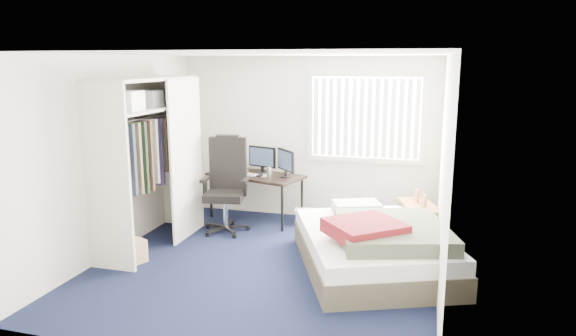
# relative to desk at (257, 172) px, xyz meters

# --- Properties ---
(ground) EXTENTS (4.20, 4.20, 0.00)m
(ground) POSITION_rel_desk_xyz_m (0.71, -1.75, -0.75)
(ground) COLOR black
(ground) RESTS_ON ground
(room_shell) EXTENTS (4.20, 4.20, 4.20)m
(room_shell) POSITION_rel_desk_xyz_m (0.71, -1.75, 0.76)
(room_shell) COLOR silver
(room_shell) RESTS_ON ground
(window_assembly) EXTENTS (1.72, 0.09, 1.32)m
(window_assembly) POSITION_rel_desk_xyz_m (1.61, 0.29, 0.85)
(window_assembly) COLOR white
(window_assembly) RESTS_ON ground
(closet) EXTENTS (0.64, 1.84, 2.22)m
(closet) POSITION_rel_desk_xyz_m (-0.96, -1.49, 0.60)
(closet) COLOR beige
(closet) RESTS_ON ground
(desk) EXTENTS (1.58, 1.06, 1.18)m
(desk) POSITION_rel_desk_xyz_m (0.00, 0.00, 0.00)
(desk) COLOR black
(desk) RESTS_ON ground
(office_chair) EXTENTS (0.75, 0.75, 1.38)m
(office_chair) POSITION_rel_desk_xyz_m (-0.25, -0.62, -0.22)
(office_chair) COLOR black
(office_chair) RESTS_ON ground
(footstool) EXTENTS (0.32, 0.27, 0.22)m
(footstool) POSITION_rel_desk_xyz_m (0.76, -0.05, -0.58)
(footstool) COLOR white
(footstool) RESTS_ON ground
(nightstand) EXTENTS (0.64, 0.87, 0.72)m
(nightstand) POSITION_rel_desk_xyz_m (2.46, -0.45, -0.28)
(nightstand) COLOR brown
(nightstand) RESTS_ON ground
(bed) EXTENTS (2.27, 2.55, 0.69)m
(bed) POSITION_rel_desk_xyz_m (1.99, -1.50, -0.46)
(bed) COLOR #443E31
(bed) RESTS_ON ground
(pine_box) EXTENTS (0.46, 0.41, 0.28)m
(pine_box) POSITION_rel_desk_xyz_m (-0.94, -2.08, -0.61)
(pine_box) COLOR tan
(pine_box) RESTS_ON ground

